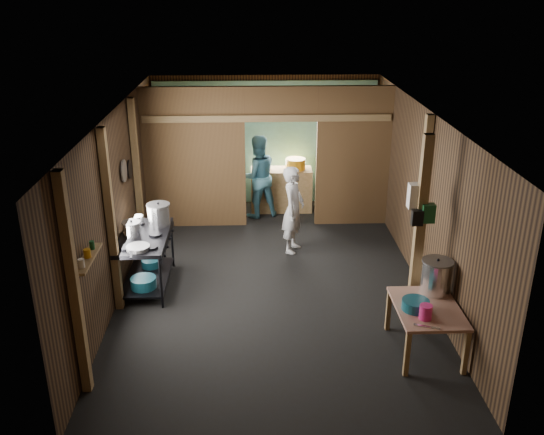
{
  "coord_description": "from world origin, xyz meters",
  "views": [
    {
      "loc": [
        -0.29,
        -8.15,
        4.32
      ],
      "look_at": [
        0.0,
        -0.2,
        1.1
      ],
      "focal_mm": 38.87,
      "sensor_mm": 36.0,
      "label": 1
    }
  ],
  "objects_px": {
    "stock_pot": "(436,277)",
    "pink_bucket": "(426,312)",
    "prep_table": "(425,329)",
    "yellow_tub": "(296,164)",
    "gas_range": "(146,261)",
    "stove_pot_large": "(159,215)",
    "cook": "(293,210)"
  },
  "relations": [
    {
      "from": "pink_bucket",
      "to": "cook",
      "type": "bearing_deg",
      "value": 111.98
    },
    {
      "from": "gas_range",
      "to": "stove_pot_large",
      "type": "bearing_deg",
      "value": 67.26
    },
    {
      "from": "stove_pot_large",
      "to": "pink_bucket",
      "type": "distance_m",
      "value": 4.24
    },
    {
      "from": "pink_bucket",
      "to": "stock_pot",
      "type": "bearing_deg",
      "value": 64.62
    },
    {
      "from": "yellow_tub",
      "to": "pink_bucket",
      "type": "bearing_deg",
      "value": -77.6
    },
    {
      "from": "prep_table",
      "to": "pink_bucket",
      "type": "bearing_deg",
      "value": -111.86
    },
    {
      "from": "cook",
      "to": "yellow_tub",
      "type": "bearing_deg",
      "value": 14.41
    },
    {
      "from": "gas_range",
      "to": "prep_table",
      "type": "distance_m",
      "value": 4.13
    },
    {
      "from": "gas_range",
      "to": "pink_bucket",
      "type": "height_order",
      "value": "gas_range"
    },
    {
      "from": "pink_bucket",
      "to": "yellow_tub",
      "type": "distance_m",
      "value": 5.34
    },
    {
      "from": "stove_pot_large",
      "to": "pink_bucket",
      "type": "xyz_separation_m",
      "value": [
        3.43,
        -2.48,
        -0.28
      ]
    },
    {
      "from": "stock_pot",
      "to": "cook",
      "type": "relative_size",
      "value": 0.31
    },
    {
      "from": "stock_pot",
      "to": "cook",
      "type": "distance_m",
      "value": 3.1
    },
    {
      "from": "prep_table",
      "to": "stock_pot",
      "type": "distance_m",
      "value": 0.67
    },
    {
      "from": "pink_bucket",
      "to": "yellow_tub",
      "type": "height_order",
      "value": "yellow_tub"
    },
    {
      "from": "stove_pot_large",
      "to": "stock_pot",
      "type": "bearing_deg",
      "value": -26.31
    },
    {
      "from": "prep_table",
      "to": "cook",
      "type": "xyz_separation_m",
      "value": [
        -1.43,
        3.01,
        0.44
      ]
    },
    {
      "from": "yellow_tub",
      "to": "cook",
      "type": "relative_size",
      "value": 0.26
    },
    {
      "from": "prep_table",
      "to": "yellow_tub",
      "type": "distance_m",
      "value": 5.14
    },
    {
      "from": "gas_range",
      "to": "prep_table",
      "type": "height_order",
      "value": "gas_range"
    },
    {
      "from": "prep_table",
      "to": "pink_bucket",
      "type": "relative_size",
      "value": 5.89
    },
    {
      "from": "gas_range",
      "to": "prep_table",
      "type": "relative_size",
      "value": 1.34
    },
    {
      "from": "stove_pot_large",
      "to": "pink_bucket",
      "type": "relative_size",
      "value": 1.99
    },
    {
      "from": "prep_table",
      "to": "cook",
      "type": "bearing_deg",
      "value": 115.39
    },
    {
      "from": "stock_pot",
      "to": "yellow_tub",
      "type": "relative_size",
      "value": 1.19
    },
    {
      "from": "prep_table",
      "to": "yellow_tub",
      "type": "xyz_separation_m",
      "value": [
        -1.25,
        4.94,
        0.65
      ]
    },
    {
      "from": "pink_bucket",
      "to": "prep_table",
      "type": "bearing_deg",
      "value": 68.14
    },
    {
      "from": "prep_table",
      "to": "pink_bucket",
      "type": "distance_m",
      "value": 0.49
    },
    {
      "from": "yellow_tub",
      "to": "gas_range",
      "type": "bearing_deg",
      "value": -128.1
    },
    {
      "from": "stock_pot",
      "to": "pink_bucket",
      "type": "xyz_separation_m",
      "value": [
        -0.3,
        -0.63,
        -0.12
      ]
    },
    {
      "from": "gas_range",
      "to": "stove_pot_large",
      "type": "height_order",
      "value": "stove_pot_large"
    },
    {
      "from": "prep_table",
      "to": "stock_pot",
      "type": "height_order",
      "value": "stock_pot"
    }
  ]
}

